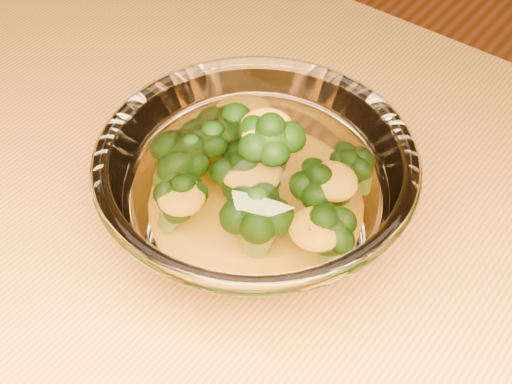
# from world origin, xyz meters

# --- Properties ---
(table) EXTENTS (1.20, 0.80, 0.75)m
(table) POSITION_xyz_m (0.00, 0.00, 0.65)
(table) COLOR #B98337
(table) RESTS_ON ground
(glass_bowl) EXTENTS (0.25, 0.25, 0.11)m
(glass_bowl) POSITION_xyz_m (-0.08, 0.03, 0.81)
(glass_bowl) COLOR white
(glass_bowl) RESTS_ON table
(cheese_sauce) EXTENTS (0.12, 0.12, 0.03)m
(cheese_sauce) POSITION_xyz_m (-0.08, 0.03, 0.78)
(cheese_sauce) COLOR #FFA715
(cheese_sauce) RESTS_ON glass_bowl
(broccoli_heap) EXTENTS (0.17, 0.14, 0.09)m
(broccoli_heap) POSITION_xyz_m (-0.08, 0.04, 0.82)
(broccoli_heap) COLOR black
(broccoli_heap) RESTS_ON cheese_sauce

